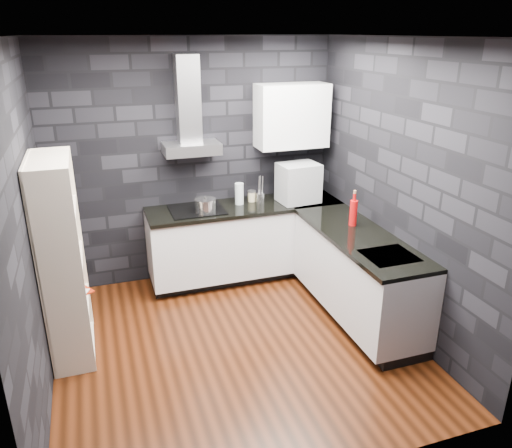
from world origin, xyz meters
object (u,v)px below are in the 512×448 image
red_bottle (353,213)px  fruit_bowl (61,261)px  storage_jar (252,197)px  utensil_crock (260,198)px  pot (205,206)px  bookshelf (62,260)px  glass_vase (239,194)px  appliance_garage (298,183)px

red_bottle → fruit_bowl: red_bottle is taller
storage_jar → utensil_crock: utensil_crock is taller
red_bottle → fruit_bowl: (-2.77, -0.04, -0.09)m
utensil_crock → red_bottle: size_ratio=0.44×
pot → bookshelf: (-1.44, -0.79, -0.08)m
pot → glass_vase: bearing=20.4°
glass_vase → bookshelf: 2.10m
appliance_garage → fruit_bowl: (-2.54, -0.91, -0.19)m
glass_vase → storage_jar: bearing=16.7°
glass_vase → utensil_crock: 0.25m
fruit_bowl → bookshelf: bearing=90.0°
appliance_garage → storage_jar: bearing=155.1°
pot → appliance_garage: appliance_garage is taller
appliance_garage → fruit_bowl: appliance_garage is taller
utensil_crock → bookshelf: size_ratio=0.06×
bookshelf → fruit_bowl: bearing=-77.0°
storage_jar → appliance_garage: bearing=-20.0°
pot → glass_vase: 0.46m
storage_jar → fruit_bowl: (-2.04, -1.09, -0.02)m
storage_jar → bookshelf: bookshelf is taller
pot → fruit_bowl: bearing=-148.5°
storage_jar → red_bottle: 1.28m
glass_vase → utensil_crock: (0.24, -0.04, -0.06)m
appliance_garage → red_bottle: bearing=-80.0°
utensil_crock → bookshelf: 2.30m
pot → red_bottle: 1.57m
pot → appliance_garage: (1.09, 0.03, 0.15)m
storage_jar → appliance_garage: (0.50, -0.18, 0.17)m
red_bottle → appliance_garage: bearing=104.9°
pot → red_bottle: (1.32, -0.84, 0.05)m
storage_jar → fruit_bowl: bearing=-151.8°
pot → appliance_garage: size_ratio=0.50×
pot → storage_jar: bearing=19.4°
fruit_bowl → utensil_crock: bearing=25.4°
pot → utensil_crock: (0.67, 0.12, -0.02)m
pot → bookshelf: bookshelf is taller
pot → fruit_bowl: size_ratio=1.11×
storage_jar → bookshelf: 2.27m
storage_jar → fruit_bowl: 2.31m
glass_vase → storage_jar: 0.18m
utensil_crock → bookshelf: (-2.11, -0.91, -0.06)m
utensil_crock → appliance_garage: 0.47m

